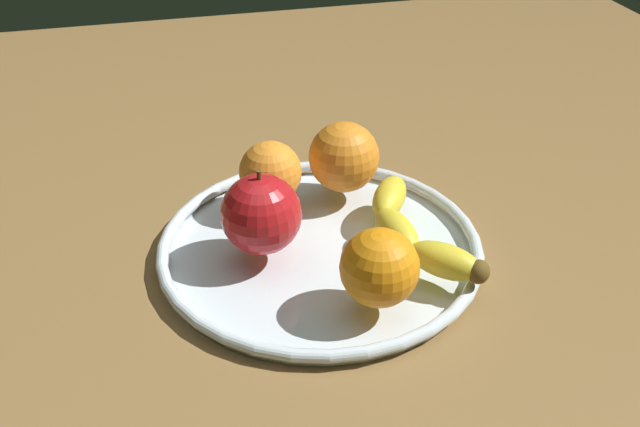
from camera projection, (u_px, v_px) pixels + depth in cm
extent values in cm
cube|color=olive|center=(320.00, 269.00, 71.17)|extent=(152.03, 152.03, 4.00)
cylinder|color=silver|center=(320.00, 251.00, 69.89)|extent=(30.60, 30.60, 0.60)
torus|color=silver|center=(320.00, 244.00, 69.39)|extent=(31.88, 31.88, 1.20)
ellipsoid|color=yellow|center=(389.00, 197.00, 72.43)|extent=(7.69, 6.45, 3.18)
ellipsoid|color=yellow|center=(396.00, 231.00, 67.39)|extent=(7.41, 4.01, 3.18)
ellipsoid|color=yellow|center=(445.00, 261.00, 63.55)|extent=(7.21, 7.29, 3.18)
ellipsoid|color=brown|center=(478.00, 272.00, 62.23)|extent=(2.99, 2.98, 2.22)
sphere|color=#B4171C|center=(261.00, 214.00, 65.75)|extent=(7.70, 7.70, 7.70)
cylinder|color=#593819|center=(259.00, 177.00, 63.50)|extent=(0.44, 0.44, 1.20)
sphere|color=orange|center=(344.00, 157.00, 74.98)|extent=(7.57, 7.57, 7.57)
sphere|color=orange|center=(379.00, 268.00, 59.73)|extent=(6.89, 6.89, 6.89)
sphere|color=orange|center=(270.00, 172.00, 73.34)|extent=(6.56, 6.56, 6.56)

